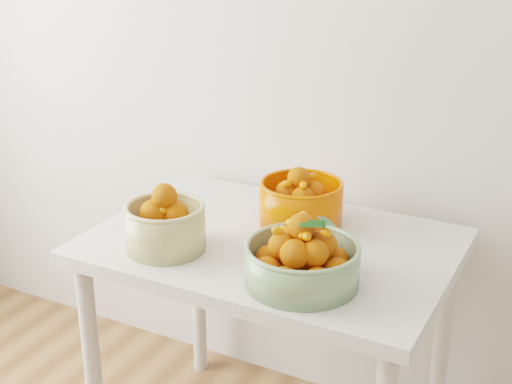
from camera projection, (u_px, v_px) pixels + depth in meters
table at (271, 270)px, 2.03m from camera, size 1.00×0.70×0.75m
bowl_cream at (165, 225)px, 1.92m from camera, size 0.23×0.23×0.19m
bowl_green at (302, 260)px, 1.74m from camera, size 0.37×0.37×0.18m
bowl_orange at (301, 202)px, 2.08m from camera, size 0.31×0.31×0.18m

